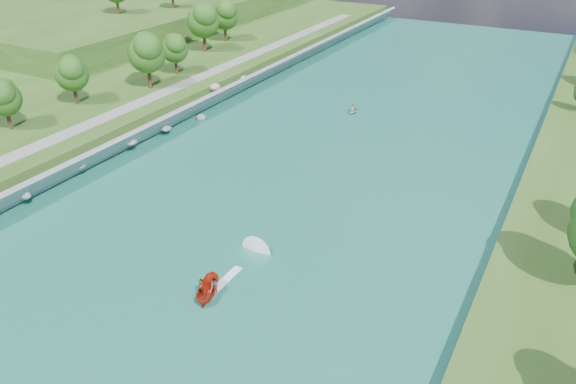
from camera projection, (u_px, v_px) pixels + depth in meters
The scene contains 8 objects.
ground at pixel (168, 284), 55.87m from camera, with size 260.00×260.00×0.00m, color #2D5119.
river_water at pixel (269, 199), 71.35m from camera, with size 55.00×240.00×0.10m, color #185E55.
berm_west at pixel (5, 119), 91.62m from camera, with size 45.00×240.00×3.50m, color #2D5119.
ridge_west at pixel (153, 10), 162.14m from camera, with size 60.00×120.00×9.00m, color #2D5119.
riprap_bank at pixel (112, 149), 80.86m from camera, with size 4.80×236.00×4.25m.
riverside_path at pixel (80, 128), 83.40m from camera, with size 3.00×200.00×0.10m, color gray.
motorboat at pixel (216, 283), 54.67m from camera, with size 3.60×19.13×2.18m.
raft at pixel (352, 110), 99.17m from camera, with size 2.53×3.26×1.61m.
Camera 1 is at (31.95, -33.80, 34.43)m, focal length 35.00 mm.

